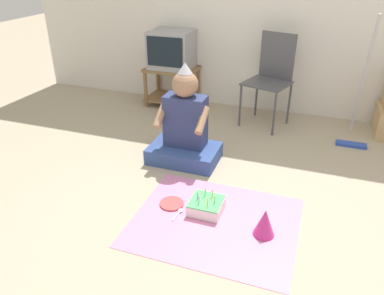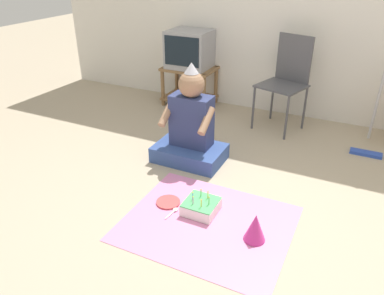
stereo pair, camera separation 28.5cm
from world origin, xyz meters
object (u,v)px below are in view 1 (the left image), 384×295
(folding_chair, at_px, (271,74))
(dust_mop, at_px, (358,108))
(birthday_cake, at_px, (206,206))
(person_seated, at_px, (185,130))
(party_hat_blue, at_px, (265,222))
(paper_plate, at_px, (172,203))
(tv, at_px, (172,49))

(folding_chair, xyz_separation_m, dust_mop, (0.87, -0.22, -0.19))
(folding_chair, height_order, birthday_cake, folding_chair)
(person_seated, height_order, party_hat_blue, person_seated)
(dust_mop, height_order, party_hat_blue, dust_mop)
(person_seated, bearing_deg, paper_plate, -77.78)
(tv, bearing_deg, person_seated, -63.45)
(paper_plate, bearing_deg, folding_chair, 76.86)
(person_seated, bearing_deg, dust_mop, 31.38)
(dust_mop, height_order, paper_plate, dust_mop)
(person_seated, relative_size, party_hat_blue, 4.52)
(person_seated, xyz_separation_m, birthday_cake, (0.41, -0.68, -0.24))
(party_hat_blue, bearing_deg, folding_chair, 98.72)
(party_hat_blue, xyz_separation_m, paper_plate, (-0.70, 0.11, -0.09))
(dust_mop, xyz_separation_m, paper_plate, (-1.28, -1.56, -0.35))
(folding_chair, relative_size, dust_mop, 0.78)
(person_seated, height_order, paper_plate, person_seated)
(birthday_cake, distance_m, paper_plate, 0.27)
(party_hat_blue, distance_m, paper_plate, 0.72)
(person_seated, bearing_deg, folding_chair, 62.68)
(tv, xyz_separation_m, folding_chair, (1.19, -0.16, -0.12))
(tv, bearing_deg, paper_plate, -68.22)
(tv, height_order, birthday_cake, tv)
(tv, distance_m, birthday_cake, 2.28)
(birthday_cake, bearing_deg, party_hat_blue, -15.02)
(folding_chair, xyz_separation_m, paper_plate, (-0.41, -1.77, -0.54))
(folding_chair, xyz_separation_m, birthday_cake, (-0.15, -1.76, -0.50))
(dust_mop, bearing_deg, paper_plate, -129.48)
(tv, height_order, person_seated, tv)
(dust_mop, bearing_deg, party_hat_blue, -109.24)
(dust_mop, bearing_deg, birthday_cake, -123.33)
(person_seated, height_order, birthday_cake, person_seated)
(tv, xyz_separation_m, paper_plate, (0.77, -1.94, -0.66))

